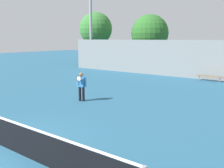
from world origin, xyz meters
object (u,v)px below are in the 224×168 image
object	(u,v)px
bench_courtside_far	(209,76)
tree_green_tall	(150,33)
tennis_net	(3,132)
light_pole_near_left	(91,18)
tree_dark_dense	(96,29)
tennis_player	(81,85)

from	to	relation	value
bench_courtside_far	tree_green_tall	xyz separation A→B (m)	(-9.41, 6.85, 3.58)
tennis_net	light_pole_near_left	world-z (taller)	light_pole_near_left
tree_dark_dense	tennis_net	bearing A→B (deg)	-55.01
tennis_player	tree_green_tall	xyz separation A→B (m)	(-6.07, 17.92, 3.08)
tree_dark_dense	bench_courtside_far	bearing A→B (deg)	-17.83
tree_green_tall	tree_dark_dense	world-z (taller)	tree_dark_dense
light_pole_near_left	tree_dark_dense	xyz separation A→B (m)	(-2.96, 4.22, -1.01)
light_pole_near_left	tree_dark_dense	distance (m)	5.26
tennis_net	tennis_player	distance (m)	6.36
bench_courtside_far	tree_dark_dense	world-z (taller)	tree_dark_dense
light_pole_near_left	tree_green_tall	xyz separation A→B (m)	(4.29, 5.71, -1.64)
tennis_player	tree_dark_dense	size ratio (longest dim) A/B	0.23
tennis_net	bench_courtside_far	size ratio (longest dim) A/B	5.13
tennis_player	tree_dark_dense	xyz separation A→B (m)	(-13.31, 16.43, 3.71)
tennis_player	tree_dark_dense	world-z (taller)	tree_dark_dense
bench_courtside_far	light_pole_near_left	xyz separation A→B (m)	(-13.70, 1.13, 5.22)
tennis_net	tennis_player	xyz separation A→B (m)	(-2.32, 5.91, 0.40)
light_pole_near_left	tree_green_tall	world-z (taller)	light_pole_near_left
tree_green_tall	tree_dark_dense	bearing A→B (deg)	-168.39
tennis_net	tree_dark_dense	world-z (taller)	tree_dark_dense
tennis_net	tree_dark_dense	xyz separation A→B (m)	(-15.64, 22.34, 4.11)
tennis_net	tennis_player	world-z (taller)	tennis_player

